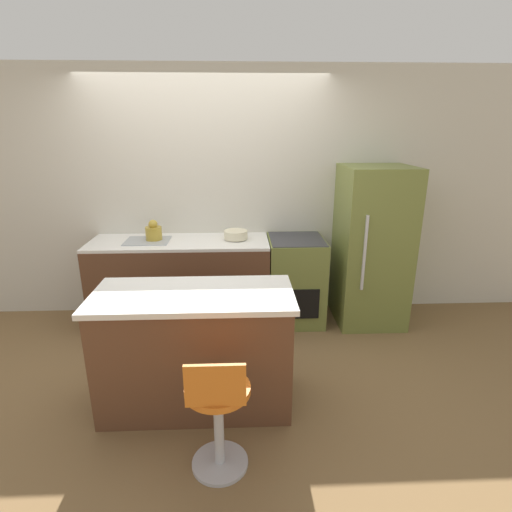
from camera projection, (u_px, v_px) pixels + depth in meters
ground_plane at (207, 335)px, 4.02m from camera, size 14.00×14.00×0.00m
wall_back at (207, 196)px, 4.25m from camera, size 8.00×0.06×2.60m
back_counter at (182, 282)px, 4.18m from camera, size 1.81×0.62×0.91m
kitchen_island at (196, 349)px, 2.92m from camera, size 1.41×0.64×0.90m
oven_range at (295, 280)px, 4.23m from camera, size 0.57×0.63×0.91m
refrigerator at (372, 247)px, 4.12m from camera, size 0.68×0.71×1.64m
stool_chair at (218, 413)px, 2.33m from camera, size 0.39×0.39×0.82m
kettle at (154, 232)px, 4.03m from camera, size 0.16×0.16×0.21m
mixing_bowl at (236, 235)px, 4.08m from camera, size 0.24×0.24×0.08m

